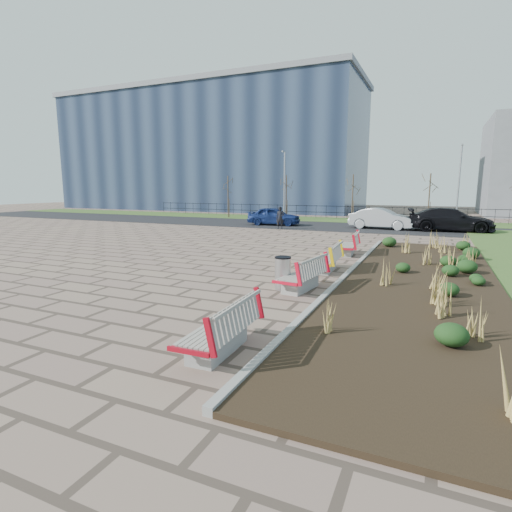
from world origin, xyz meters
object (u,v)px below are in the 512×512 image
at_px(pedestrian, 280,218).
at_px(bench_d, 347,244).
at_px(car_blue, 274,216).
at_px(lamp_west, 284,186).
at_px(car_black, 450,220).
at_px(lamp_east, 459,186).
at_px(bench_a, 218,327).
at_px(car_silver, 381,218).
at_px(bench_c, 325,258).
at_px(litter_bin, 283,273).
at_px(bench_b, 301,273).

bearing_deg(pedestrian, bench_d, -62.16).
bearing_deg(car_blue, lamp_west, 5.43).
xyz_separation_m(bench_d, car_black, (4.49, 12.33, 0.31)).
relative_size(car_black, lamp_east, 0.91).
xyz_separation_m(bench_a, lamp_east, (5.00, 28.08, 2.54)).
distance_m(pedestrian, car_silver, 7.30).
xyz_separation_m(bench_c, car_silver, (0.01, 15.92, 0.26)).
relative_size(pedestrian, car_silver, 0.36).
bearing_deg(litter_bin, bench_c, 80.39).
bearing_deg(car_black, bench_a, 164.32).
distance_m(litter_bin, lamp_west, 24.88).
bearing_deg(bench_c, bench_a, -93.12).
relative_size(bench_c, lamp_east, 0.35).
relative_size(bench_b, car_black, 0.38).
bearing_deg(car_silver, litter_bin, -177.00).
xyz_separation_m(bench_d, lamp_east, (5.00, 16.36, 2.54)).
height_order(bench_a, car_black, car_black).
height_order(litter_bin, car_silver, car_silver).
xyz_separation_m(bench_b, lamp_east, (5.00, 23.11, 2.54)).
height_order(bench_b, litter_bin, bench_b).
distance_m(bench_c, pedestrian, 14.41).
relative_size(bench_a, car_black, 0.38).
bearing_deg(lamp_east, car_blue, -159.70).
height_order(pedestrian, lamp_west, lamp_west).
distance_m(pedestrian, lamp_east, 13.93).
bearing_deg(lamp_west, lamp_east, 0.00).
distance_m(bench_d, car_silver, 12.06).
bearing_deg(litter_bin, lamp_west, 110.05).
bearing_deg(bench_b, litter_bin, -157.24).
height_order(bench_c, bench_d, same).
xyz_separation_m(pedestrian, car_silver, (6.60, 3.11, -0.05)).
height_order(bench_a, pedestrian, pedestrian).
bearing_deg(bench_a, litter_bin, 94.25).
bearing_deg(bench_d, pedestrian, 121.07).
bearing_deg(bench_a, lamp_west, 105.95).
relative_size(car_blue, lamp_east, 0.69).
bearing_deg(bench_b, bench_a, -82.48).
relative_size(pedestrian, lamp_west, 0.27).
height_order(bench_c, lamp_east, lamp_east).
relative_size(bench_c, car_blue, 0.51).
bearing_deg(bench_d, bench_b, -95.27).
bearing_deg(bench_a, car_silver, 88.15).
bearing_deg(pedestrian, bench_a, -80.82).
xyz_separation_m(bench_b, car_blue, (-8.07, 18.27, 0.22)).
relative_size(car_blue, car_black, 0.76).
bearing_deg(bench_b, lamp_west, 118.79).
distance_m(bench_d, lamp_west, 18.84).
height_order(car_blue, lamp_east, lamp_east).
height_order(car_silver, car_black, car_black).
xyz_separation_m(litter_bin, car_silver, (0.53, 18.95, 0.27)).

